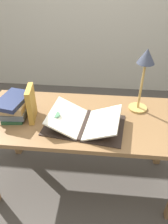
% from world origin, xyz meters
% --- Properties ---
extents(ground_plane, '(12.00, 12.00, 0.00)m').
position_xyz_m(ground_plane, '(0.00, 0.00, 0.00)').
color(ground_plane, '#47423D').
extents(reading_desk, '(1.57, 0.69, 0.75)m').
position_xyz_m(reading_desk, '(0.00, 0.00, 0.65)').
color(reading_desk, brown).
rests_on(reading_desk, ground_plane).
extents(open_book, '(0.60, 0.43, 0.11)m').
position_xyz_m(open_book, '(0.02, -0.09, 0.78)').
color(open_book, black).
rests_on(open_book, reading_desk).
extents(book_stack_tall, '(0.23, 0.31, 0.16)m').
position_xyz_m(book_stack_tall, '(-0.52, -0.02, 0.83)').
color(book_stack_tall, '#234C2D').
rests_on(book_stack_tall, reading_desk).
extents(book_standing_upright, '(0.06, 0.18, 0.26)m').
position_xyz_m(book_standing_upright, '(-0.37, -0.04, 0.88)').
color(book_standing_upright, '#BC8933').
rests_on(book_standing_upright, reading_desk).
extents(reading_lamp, '(0.15, 0.15, 0.49)m').
position_xyz_m(reading_lamp, '(0.42, 0.16, 1.11)').
color(reading_lamp, tan).
rests_on(reading_lamp, reading_desk).
extents(coffee_mug, '(0.07, 0.10, 0.09)m').
position_xyz_m(coffee_mug, '(-0.19, -0.10, 0.80)').
color(coffee_mug, '#4C7F5B').
rests_on(coffee_mug, reading_desk).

